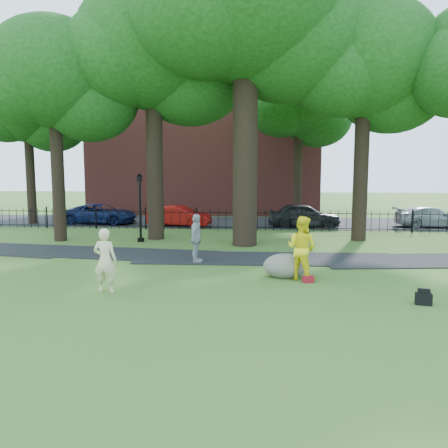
# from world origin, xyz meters

# --- Properties ---
(ground) EXTENTS (120.00, 120.00, 0.00)m
(ground) POSITION_xyz_m (0.00, 0.00, 0.00)
(ground) COLOR #325F21
(ground) RESTS_ON ground
(footpath) EXTENTS (36.07, 3.85, 0.03)m
(footpath) POSITION_xyz_m (1.00, 3.90, 0.00)
(footpath) COLOR black
(footpath) RESTS_ON ground
(street) EXTENTS (80.00, 7.00, 0.02)m
(street) POSITION_xyz_m (0.00, 16.00, 0.00)
(street) COLOR black
(street) RESTS_ON ground
(iron_fence) EXTENTS (44.00, 0.04, 1.20)m
(iron_fence) POSITION_xyz_m (0.00, 12.00, 0.60)
(iron_fence) COLOR black
(iron_fence) RESTS_ON ground
(brick_building) EXTENTS (18.00, 8.00, 12.00)m
(brick_building) POSITION_xyz_m (-4.00, 24.00, 6.00)
(brick_building) COLOR brown
(brick_building) RESTS_ON ground
(big_tree) EXTENTS (10.08, 8.61, 14.37)m
(big_tree) POSITION_xyz_m (0.13, 7.09, 10.14)
(big_tree) COLOR black
(big_tree) RESTS_ON ground
(tree_row) EXTENTS (26.82, 7.96, 12.42)m
(tree_row) POSITION_xyz_m (0.52, 8.40, 8.15)
(tree_row) COLOR black
(tree_row) RESTS_ON ground
(woman) EXTENTS (0.67, 0.46, 1.80)m
(woman) POSITION_xyz_m (-3.49, -1.20, 0.90)
(woman) COLOR beige
(woman) RESTS_ON ground
(man) EXTENTS (1.22, 1.15, 1.99)m
(man) POSITION_xyz_m (2.04, 0.72, 0.99)
(man) COLOR yellow
(man) RESTS_ON ground
(pedestrian) EXTENTS (0.53, 1.09, 1.80)m
(pedestrian) POSITION_xyz_m (-1.60, 3.00, 0.90)
(pedestrian) COLOR #9D9DA1
(pedestrian) RESTS_ON ground
(boulder) EXTENTS (1.64, 1.44, 0.81)m
(boulder) POSITION_xyz_m (1.56, 1.08, 0.40)
(boulder) COLOR #5F594F
(boulder) RESTS_ON ground
(lamppost) EXTENTS (0.32, 0.32, 3.27)m
(lamppost) POSITION_xyz_m (-5.02, 7.56, 1.60)
(lamppost) COLOR black
(lamppost) RESTS_ON ground
(backpack) EXTENTS (0.43, 0.31, 0.29)m
(backpack) POSITION_xyz_m (4.91, -1.58, 0.15)
(backpack) COLOR black
(backpack) RESTS_ON ground
(red_bag) EXTENTS (0.35, 0.28, 0.21)m
(red_bag) POSITION_xyz_m (2.23, 0.38, 0.11)
(red_bag) COLOR maroon
(red_bag) RESTS_ON ground
(red_sedan) EXTENTS (4.04, 1.87, 1.28)m
(red_sedan) POSITION_xyz_m (-4.31, 13.50, 0.64)
(red_sedan) COLOR #990E0B
(red_sedan) RESTS_ON ground
(navy_van) EXTENTS (4.81, 2.55, 1.29)m
(navy_van) POSITION_xyz_m (-9.63, 14.46, 0.64)
(navy_van) COLOR #0D1844
(navy_van) RESTS_ON ground
(grey_car) EXTENTS (4.33, 1.84, 1.46)m
(grey_car) POSITION_xyz_m (3.27, 13.74, 0.73)
(grey_car) COLOR black
(grey_car) RESTS_ON ground
(silver_car) EXTENTS (4.33, 1.90, 1.24)m
(silver_car) POSITION_xyz_m (10.91, 14.47, 0.62)
(silver_car) COLOR #9A9DA3
(silver_car) RESTS_ON ground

